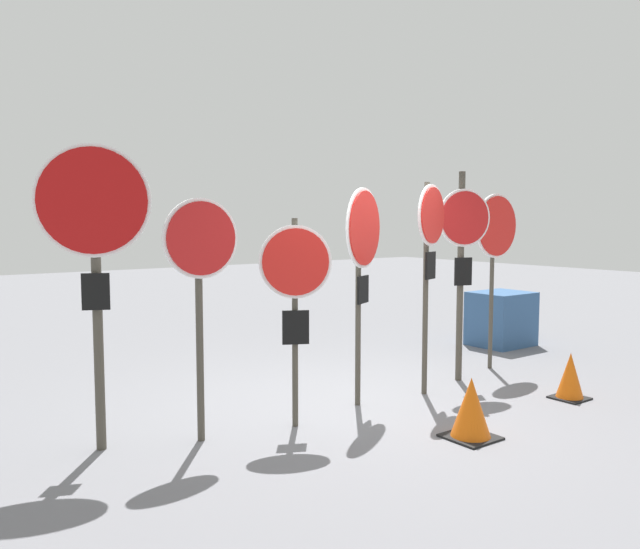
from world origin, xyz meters
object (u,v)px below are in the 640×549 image
(stop_sign_5, at_px, (463,245))
(traffic_cone_0, at_px, (471,408))
(stop_sign_1, at_px, (201,265))
(stop_sign_3, at_px, (363,245))
(stop_sign_2, at_px, (295,280))
(stop_sign_4, at_px, (430,239))
(traffic_cone_1, at_px, (570,376))
(stop_sign_0, at_px, (94,236))
(storage_crate, at_px, (501,319))
(stop_sign_6, at_px, (496,237))

(stop_sign_5, xyz_separation_m, traffic_cone_0, (-1.49, -1.43, -1.40))
(stop_sign_1, bearing_deg, stop_sign_3, 1.18)
(stop_sign_2, relative_size, stop_sign_4, 0.83)
(stop_sign_2, height_order, traffic_cone_1, stop_sign_2)
(stop_sign_0, bearing_deg, storage_crate, 32.14)
(stop_sign_5, bearing_deg, traffic_cone_0, -118.54)
(stop_sign_4, bearing_deg, stop_sign_1, 157.03)
(stop_sign_1, relative_size, stop_sign_5, 0.85)
(stop_sign_3, xyz_separation_m, traffic_cone_0, (0.14, -1.35, -1.43))
(stop_sign_5, bearing_deg, stop_sign_6, 28.89)
(stop_sign_6, xyz_separation_m, storage_crate, (1.39, 0.95, -1.33))
(stop_sign_4, xyz_separation_m, storage_crate, (2.99, 1.31, -1.33))
(stop_sign_6, distance_m, traffic_cone_0, 3.18)
(stop_sign_2, bearing_deg, stop_sign_6, 33.70)
(storage_crate, bearing_deg, traffic_cone_1, -128.18)
(stop_sign_5, distance_m, traffic_cone_0, 2.50)
(stop_sign_1, height_order, storage_crate, stop_sign_1)
(stop_sign_3, bearing_deg, stop_sign_0, 146.90)
(stop_sign_5, height_order, storage_crate, stop_sign_5)
(traffic_cone_0, bearing_deg, storage_crate, 34.38)
(stop_sign_6, bearing_deg, stop_sign_2, -175.12)
(stop_sign_3, bearing_deg, traffic_cone_1, -57.00)
(traffic_cone_1, distance_m, storage_crate, 3.00)
(stop_sign_1, xyz_separation_m, stop_sign_3, (1.85, 0.01, 0.13))
(stop_sign_1, relative_size, stop_sign_6, 0.93)
(stop_sign_2, height_order, traffic_cone_0, stop_sign_2)
(stop_sign_0, height_order, stop_sign_2, stop_sign_0)
(stop_sign_1, xyz_separation_m, stop_sign_6, (4.31, 0.25, 0.17))
(stop_sign_4, height_order, storage_crate, stop_sign_4)
(stop_sign_0, xyz_separation_m, stop_sign_4, (3.53, -0.41, -0.08))
(stop_sign_0, xyz_separation_m, traffic_cone_1, (4.66, -1.46, -1.58))
(stop_sign_1, relative_size, stop_sign_3, 0.94)
(stop_sign_4, bearing_deg, stop_sign_0, 152.58)
(stop_sign_6, height_order, storage_crate, stop_sign_6)
(stop_sign_5, bearing_deg, stop_sign_1, -160.73)
(stop_sign_6, relative_size, traffic_cone_0, 4.16)
(stop_sign_4, bearing_deg, stop_sign_6, -8.29)
(stop_sign_6, bearing_deg, stop_sign_4, -169.53)
(stop_sign_1, distance_m, stop_sign_2, 0.91)
(stop_sign_2, distance_m, stop_sign_3, 1.03)
(stop_sign_2, height_order, stop_sign_6, stop_sign_6)
(stop_sign_4, distance_m, storage_crate, 3.52)
(stop_sign_6, relative_size, storage_crate, 2.60)
(stop_sign_0, height_order, storage_crate, stop_sign_0)
(stop_sign_5, height_order, traffic_cone_1, stop_sign_5)
(stop_sign_3, distance_m, traffic_cone_1, 2.74)
(traffic_cone_0, height_order, storage_crate, storage_crate)
(stop_sign_3, bearing_deg, stop_sign_1, 153.60)
(stop_sign_3, xyz_separation_m, stop_sign_4, (0.87, -0.12, 0.05))
(stop_sign_1, distance_m, storage_crate, 5.95)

